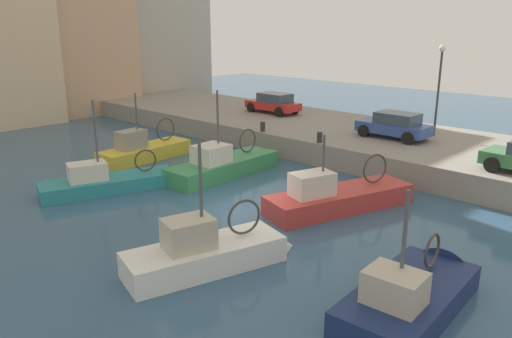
{
  "coord_description": "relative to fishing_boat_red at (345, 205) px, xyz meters",
  "views": [
    {
      "loc": [
        -13.17,
        -13.03,
        7.14
      ],
      "look_at": [
        1.55,
        1.0,
        1.2
      ],
      "focal_mm": 35.23,
      "sensor_mm": 36.0,
      "label": 1
    }
  ],
  "objects": [
    {
      "name": "fishing_boat_white",
      "position": [
        -7.0,
        0.02,
        0.02
      ],
      "size": [
        5.83,
        3.0,
        4.86
      ],
      "color": "white",
      "rests_on": "ground"
    },
    {
      "name": "parked_car_blue",
      "position": [
        7.94,
        2.29,
        1.79
      ],
      "size": [
        1.9,
        3.83,
        1.39
      ],
      "color": "#334C9E",
      "rests_on": "quay_wall"
    },
    {
      "name": "parked_car_red",
      "position": [
        9.32,
        12.15,
        1.77
      ],
      "size": [
        1.91,
        3.92,
        1.36
      ],
      "color": "red",
      "rests_on": "quay_wall"
    },
    {
      "name": "mooring_bollard_south",
      "position": [
        4.38,
        4.56,
        1.35
      ],
      "size": [
        0.28,
        0.28,
        0.55
      ],
      "primitive_type": "cylinder",
      "color": "#2D2D33",
      "rests_on": "quay_wall"
    },
    {
      "name": "mooring_bollard_mid",
      "position": [
        4.38,
        8.56,
        1.35
      ],
      "size": [
        0.28,
        0.28,
        0.55
      ],
      "primitive_type": "cylinder",
      "color": "#2D2D33",
      "rests_on": "quay_wall"
    },
    {
      "name": "fishing_boat_red",
      "position": [
        0.0,
        0.0,
        0.0
      ],
      "size": [
        7.17,
        3.74,
        3.9
      ],
      "color": "#BC3833",
      "rests_on": "ground"
    },
    {
      "name": "quay_streetlamp",
      "position": [
        10.03,
        1.02,
        4.33
      ],
      "size": [
        0.36,
        0.36,
        4.83
      ],
      "color": "#38383D",
      "rests_on": "quay_wall"
    },
    {
      "name": "fishing_boat_teal",
      "position": [
        -4.99,
        8.64,
        -0.01
      ],
      "size": [
        6.84,
        3.61,
        4.8
      ],
      "color": "teal",
      "rests_on": "ground"
    },
    {
      "name": "waterfront_building_central",
      "position": [
        12.12,
        31.19,
        7.98
      ],
      "size": [
        10.01,
        8.6,
        16.16
      ],
      "color": "#B2A899",
      "rests_on": "ground"
    },
    {
      "name": "fishing_boat_navy",
      "position": [
        -4.84,
        -5.44,
        -0.02
      ],
      "size": [
        5.65,
        2.39,
        4.39
      ],
      "color": "navy",
      "rests_on": "ground"
    },
    {
      "name": "fishing_boat_yellow",
      "position": [
        -0.96,
        12.05,
        0.02
      ],
      "size": [
        6.13,
        1.95,
        4.41
      ],
      "color": "gold",
      "rests_on": "ground"
    },
    {
      "name": "fishing_boat_green",
      "position": [
        0.0,
        6.81,
        0.01
      ],
      "size": [
        6.96,
        2.09,
        4.97
      ],
      "color": "#388951",
      "rests_on": "ground"
    },
    {
      "name": "water_surface",
      "position": [
        -2.97,
        2.56,
        -0.12
      ],
      "size": [
        80.0,
        80.0,
        0.0
      ],
      "primitive_type": "plane",
      "color": "#335675",
      "rests_on": "ground"
    },
    {
      "name": "quay_wall",
      "position": [
        8.53,
        2.56,
        0.48
      ],
      "size": [
        9.0,
        56.0,
        1.2
      ],
      "primitive_type": "cube",
      "color": "gray",
      "rests_on": "ground"
    }
  ]
}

